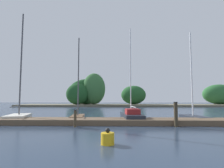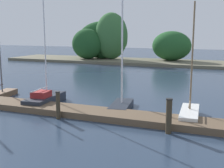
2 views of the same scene
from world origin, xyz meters
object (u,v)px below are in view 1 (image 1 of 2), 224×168
sailboat_1 (78,116)px  sailboat_3 (194,115)px  sailboat_0 (19,115)px  mooring_piling_1 (75,118)px  sailboat_2 (131,116)px  mooring_piling_2 (176,114)px  channel_buoy_0 (108,138)px

sailboat_1 → sailboat_3: sailboat_3 is taller
sailboat_0 → mooring_piling_1: size_ratio=8.20×
sailboat_2 → sailboat_3: (4.87, 0.76, 0.00)m
sailboat_2 → mooring_piling_2: 3.51m
mooring_piling_2 → channel_buoy_0: (-3.87, -4.20, -0.52)m
sailboat_3 → sailboat_0: bearing=84.6°
sailboat_1 → mooring_piling_1: 3.38m
sailboat_0 → sailboat_1: (4.27, 0.76, -0.08)m
sailboat_2 → sailboat_3: 4.93m
sailboat_0 → sailboat_3: 13.31m
sailboat_2 → mooring_piling_2: sailboat_2 is taller
sailboat_2 → mooring_piling_1: size_ratio=7.03×
sailboat_0 → mooring_piling_2: size_ratio=5.62×
sailboat_2 → channel_buoy_0: (-1.40, -6.67, -0.16)m
sailboat_0 → mooring_piling_2: bearing=-115.9°
mooring_piling_1 → channel_buoy_0: 4.55m
sailboat_1 → mooring_piling_1: size_ratio=6.52×
sailboat_1 → sailboat_2: sailboat_2 is taller
sailboat_1 → mooring_piling_2: size_ratio=4.47×
sailboat_0 → sailboat_1: sailboat_0 is taller
sailboat_2 → sailboat_0: bearing=85.6°
sailboat_0 → channel_buoy_0: bearing=-146.7°
channel_buoy_0 → sailboat_2: bearing=78.2°
sailboat_3 → mooring_piling_1: (-8.42, -3.43, 0.12)m
sailboat_1 → channel_buoy_0: (2.74, -7.32, -0.12)m
sailboat_3 → mooring_piling_2: size_ratio=4.75×
mooring_piling_2 → sailboat_0: bearing=167.8°
sailboat_1 → channel_buoy_0: 7.82m
sailboat_1 → sailboat_2: bearing=-105.8°
mooring_piling_2 → sailboat_2: bearing=135.0°
sailboat_1 → mooring_piling_2: bearing=-122.2°
sailboat_0 → sailboat_3: (13.28, 0.87, -0.04)m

